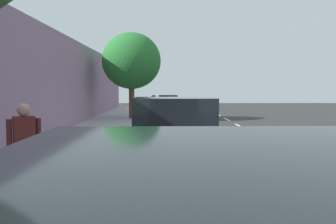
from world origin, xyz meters
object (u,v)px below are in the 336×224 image
Objects in this scene: parked_sedan_black_nearest at (168,104)px; parked_pickup_grey_second at (173,140)px; pedestrian_on_phone at (24,143)px; bicycle_at_curb at (157,125)px; cyclist_with_backpack at (153,109)px; street_tree_near_cyclist at (131,61)px; fire_hydrant at (124,139)px.

parked_pickup_grey_second is at bearing 89.84° from parked_sedan_black_nearest.
pedestrian_on_phone reaches higher than parked_sedan_black_nearest.
parked_sedan_black_nearest is 2.91× the size of bicycle_at_curb.
cyclist_with_backpack is (0.77, -9.62, 0.21)m from parked_pickup_grey_second.
parked_sedan_black_nearest is 14.37m from bicycle_at_curb.
street_tree_near_cyclist is 13.55m from fire_hydrant.
cyclist_with_backpack is 2.14× the size of fire_hydrant.
parked_pickup_grey_second is at bearing 94.60° from cyclist_with_backpack.
bicycle_at_curb is (0.62, 14.35, -0.39)m from parked_sedan_black_nearest.
parked_pickup_grey_second reaches higher than bicycle_at_curb.
parked_pickup_grey_second is 9.18m from bicycle_at_curb.
parked_sedan_black_nearest is at bearing -93.47° from cyclist_with_backpack.
parked_sedan_black_nearest is 5.30× the size of fire_hydrant.
street_tree_near_cyclist reaches higher than cyclist_with_backpack.
pedestrian_on_phone is at bearing 78.32° from bicycle_at_curb.
fire_hydrant is at bearing 85.87° from parked_sedan_black_nearest.
street_tree_near_cyclist is (1.80, -6.46, 3.51)m from bicycle_at_curb.
parked_pickup_grey_second is 3.47× the size of bicycle_at_curb.
street_tree_near_cyclist is at bearing -81.41° from parked_pickup_grey_second.
parked_sedan_black_nearest is 0.80× the size of street_tree_near_cyclist.
parked_pickup_grey_second reaches higher than pedestrian_on_phone.
parked_sedan_black_nearest is 8.82m from street_tree_near_cyclist.
cyclist_with_backpack is at bearing -85.40° from parked_pickup_grey_second.
bicycle_at_curb is 0.91m from cyclist_with_backpack.
bicycle_at_curb is at bearing 105.58° from street_tree_near_cyclist.
parked_sedan_black_nearest reaches higher than bicycle_at_curb.
bicycle_at_curb is 0.85× the size of cyclist_with_backpack.
bicycle_at_curb is at bearing -86.52° from parked_pickup_grey_second.
fire_hydrant is at bearing 93.95° from street_tree_near_cyclist.
street_tree_near_cyclist is 17.76m from pedestrian_on_phone.
pedestrian_on_phone is (2.92, 25.43, 0.38)m from parked_sedan_black_nearest.
pedestrian_on_phone is (2.07, 11.55, 0.03)m from cyclist_with_backpack.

